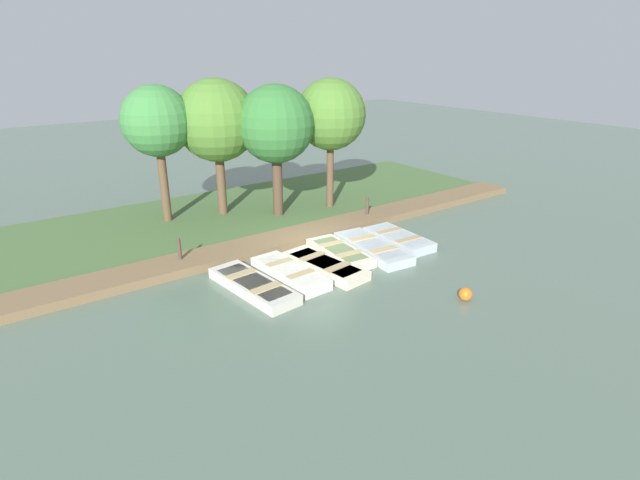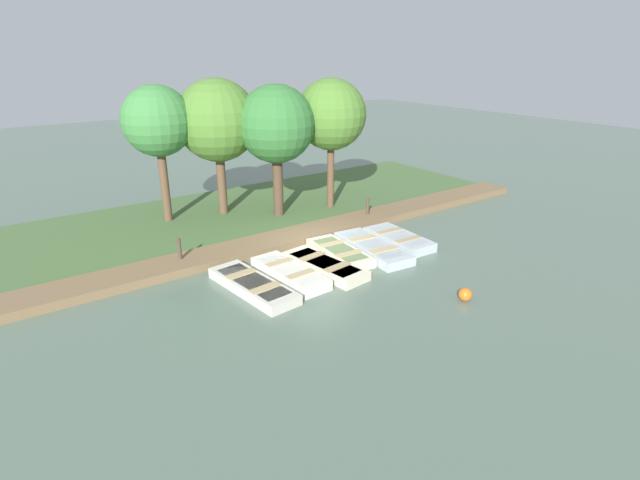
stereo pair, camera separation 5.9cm
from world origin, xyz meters
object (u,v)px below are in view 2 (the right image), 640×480
rowboat_4 (373,248)px  rowboat_0 (253,285)px  rowboat_3 (340,252)px  rowboat_5 (398,239)px  park_tree_left (217,121)px  buoy (465,294)px  mooring_post_near (180,252)px  park_tree_center (276,125)px  park_tree_far_left (157,122)px  rowboat_2 (324,266)px  mooring_post_far (368,209)px  park_tree_right (331,115)px  rowboat_1 (290,273)px

rowboat_4 → rowboat_0: bearing=-82.2°
rowboat_3 → rowboat_4: bearing=77.3°
rowboat_5 → park_tree_left: (-6.81, -3.86, 3.87)m
rowboat_4 → park_tree_left: park_tree_left is taller
rowboat_5 → buoy: bearing=-16.8°
mooring_post_near → park_tree_center: (-2.56, 5.36, 3.39)m
buoy → park_tree_far_left: park_tree_far_left is taller
rowboat_2 → mooring_post_near: mooring_post_near is taller
rowboat_2 → park_tree_center: size_ratio=0.59×
rowboat_0 → mooring_post_far: mooring_post_far is taller
rowboat_3 → rowboat_4: size_ratio=0.84×
mooring_post_near → park_tree_right: 8.94m
park_tree_left → mooring_post_near: bearing=-40.4°
rowboat_4 → mooring_post_near: size_ratio=3.30×
rowboat_4 → mooring_post_far: bearing=148.3°
rowboat_2 → park_tree_left: 8.12m
rowboat_2 → buoy: size_ratio=8.35×
rowboat_4 → mooring_post_near: bearing=-108.8°
rowboat_2 → park_tree_center: park_tree_center is taller
park_tree_center → rowboat_3: bearing=-6.1°
rowboat_5 → mooring_post_far: (-2.68, 0.78, 0.35)m
rowboat_2 → rowboat_4: bearing=88.4°
rowboat_0 → rowboat_5: rowboat_5 is taller
rowboat_0 → rowboat_1: size_ratio=1.13×
park_tree_left → park_tree_center: (1.57, 1.84, -0.13)m
buoy → park_tree_right: park_tree_right is taller
buoy → park_tree_far_left: bearing=-158.6°
rowboat_2 → mooring_post_far: (-3.00, 4.43, 0.37)m
rowboat_3 → park_tree_far_left: 8.81m
park_tree_right → buoy: bearing=-12.6°
rowboat_4 → park_tree_right: size_ratio=0.61×
rowboat_5 → park_tree_far_left: bearing=-136.8°
rowboat_5 → buoy: buoy is taller
rowboat_1 → park_tree_far_left: (-7.44, -1.24, 3.95)m
rowboat_3 → park_tree_left: park_tree_left is taller
park_tree_left → park_tree_right: bearing=66.2°
rowboat_3 → rowboat_5: bearing=88.4°
mooring_post_near → buoy: (7.07, 5.80, -0.34)m
rowboat_1 → rowboat_5: 4.91m
rowboat_4 → park_tree_right: 6.65m
park_tree_far_left → mooring_post_near: bearing=-15.0°
mooring_post_near → park_tree_center: size_ratio=0.19×
rowboat_1 → rowboat_4: size_ratio=0.88×
buoy → park_tree_far_left: (-11.65, -4.56, 3.94)m
rowboat_0 → rowboat_5: size_ratio=1.22×
rowboat_4 → park_tree_left: size_ratio=0.61×
park_tree_far_left → rowboat_0: bearing=-0.9°
rowboat_3 → buoy: 4.77m
park_tree_left → park_tree_right: 4.75m
rowboat_2 → rowboat_5: 3.66m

